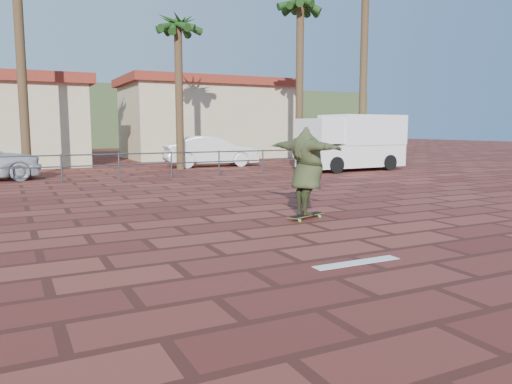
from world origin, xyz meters
TOP-DOWN VIEW (x-y plane):
  - ground at (0.00, 0.00)m, footprint 120.00×120.00m
  - paint_stripe at (0.70, -1.20)m, footprint 1.40×0.22m
  - guardrail at (0.00, 12.00)m, footprint 24.06×0.06m
  - palm_center at (3.50, 15.50)m, footprint 2.40×2.40m
  - palm_right at (9.00, 14.00)m, footprint 2.40×2.40m
  - building_east at (8.00, 24.00)m, footprint 10.60×6.60m
  - hill_front at (0.00, 50.00)m, footprint 70.00×18.00m
  - longboard at (1.88, 2.03)m, footprint 1.01×0.54m
  - skateboarder at (1.88, 2.03)m, footprint 0.83×2.31m
  - campervan at (10.28, 11.50)m, footprint 4.88×2.28m
  - car_white at (5.39, 16.42)m, footprint 4.72×2.05m
  - street_sign at (9.95, 12.00)m, footprint 0.42×0.22m

SIDE VIEW (x-z plane):
  - ground at x=0.00m, z-range 0.00..0.00m
  - paint_stripe at x=0.70m, z-range 0.00..0.01m
  - longboard at x=1.88m, z-range 0.03..0.13m
  - guardrail at x=0.00m, z-range 0.18..1.18m
  - car_white at x=5.39m, z-range 0.00..1.51m
  - skateboarder at x=1.88m, z-range 0.10..1.93m
  - campervan at x=10.28m, z-range 0.06..2.55m
  - street_sign at x=9.95m, z-range 0.43..2.59m
  - building_east at x=8.00m, z-range 0.04..5.04m
  - hill_front at x=0.00m, z-range 0.00..6.00m
  - palm_center at x=3.50m, z-range 2.49..10.24m
  - palm_right at x=9.00m, z-range 3.06..12.11m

